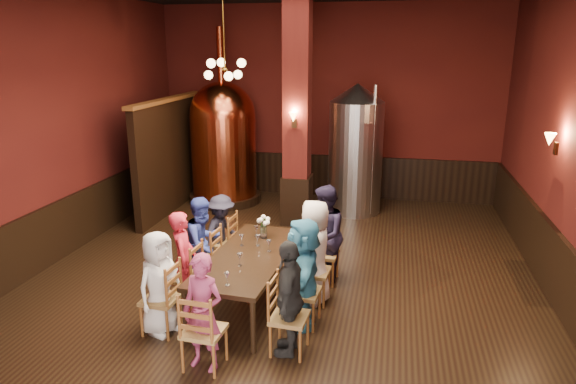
% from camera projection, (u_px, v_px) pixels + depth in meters
% --- Properties ---
extents(room, '(10.00, 10.02, 4.50)m').
position_uv_depth(room, '(281.00, 139.00, 7.40)').
color(room, black).
rests_on(room, ground).
extents(wainscot_right, '(0.08, 9.90, 1.00)m').
position_uv_depth(wainscot_right, '(560.00, 275.00, 7.09)').
color(wainscot_right, black).
rests_on(wainscot_right, ground).
extents(wainscot_back, '(7.90, 0.08, 1.00)m').
position_uv_depth(wainscot_back, '(326.00, 175.00, 12.55)').
color(wainscot_back, black).
rests_on(wainscot_back, ground).
extents(wainscot_left, '(0.08, 9.90, 1.00)m').
position_uv_depth(wainscot_left, '(53.00, 233.00, 8.66)').
color(wainscot_left, black).
rests_on(wainscot_left, ground).
extents(column, '(0.58, 0.58, 4.50)m').
position_uv_depth(column, '(297.00, 114.00, 10.09)').
color(column, '#4A140F').
rests_on(column, ground).
extents(partition, '(0.22, 3.50, 2.40)m').
position_uv_depth(partition, '(172.00, 156.00, 11.33)').
color(partition, black).
rests_on(partition, ground).
extents(pendant_cluster, '(0.90, 0.90, 1.70)m').
position_uv_depth(pendant_cluster, '(225.00, 69.00, 10.25)').
color(pendant_cluster, '#A57226').
rests_on(pendant_cluster, room).
extents(sconce_wall, '(0.20, 0.20, 0.36)m').
position_uv_depth(sconce_wall, '(557.00, 143.00, 7.39)').
color(sconce_wall, black).
rests_on(sconce_wall, room).
extents(sconce_column, '(0.20, 0.20, 0.36)m').
position_uv_depth(sconce_column, '(294.00, 119.00, 9.82)').
color(sconce_column, black).
rests_on(sconce_column, column).
extents(dining_table, '(1.15, 2.46, 0.75)m').
position_uv_depth(dining_table, '(250.00, 259.00, 7.15)').
color(dining_table, black).
rests_on(dining_table, ground).
extents(chair_0, '(0.49, 0.49, 0.92)m').
position_uv_depth(chair_0, '(161.00, 299.00, 6.51)').
color(chair_0, brown).
rests_on(chair_0, ground).
extents(person_0, '(0.65, 0.78, 1.36)m').
position_uv_depth(person_0, '(159.00, 283.00, 6.45)').
color(person_0, silver).
rests_on(person_0, ground).
extents(chair_1, '(0.49, 0.49, 0.92)m').
position_uv_depth(chair_1, '(185.00, 277.00, 7.13)').
color(chair_1, brown).
rests_on(chair_1, ground).
extents(person_1, '(0.47, 0.59, 1.41)m').
position_uv_depth(person_1, '(184.00, 260.00, 7.06)').
color(person_1, red).
rests_on(person_1, ground).
extents(chair_2, '(0.49, 0.49, 0.92)m').
position_uv_depth(chair_2, '(205.00, 258.00, 7.74)').
color(chair_2, brown).
rests_on(chair_2, ground).
extents(person_2, '(0.59, 0.77, 1.42)m').
position_uv_depth(person_2, '(204.00, 243.00, 7.67)').
color(person_2, navy).
rests_on(person_2, ground).
extents(chair_3, '(0.49, 0.49, 0.92)m').
position_uv_depth(chair_3, '(222.00, 243.00, 8.36)').
color(chair_3, brown).
rests_on(chair_3, ground).
extents(person_3, '(0.63, 0.90, 1.26)m').
position_uv_depth(person_3, '(221.00, 233.00, 8.31)').
color(person_3, black).
rests_on(person_3, ground).
extents(chair_4, '(0.49, 0.49, 0.92)m').
position_uv_depth(chair_4, '(289.00, 317.00, 6.07)').
color(chair_4, brown).
rests_on(chair_4, ground).
extents(person_4, '(0.36, 0.84, 1.43)m').
position_uv_depth(person_4, '(289.00, 298.00, 6.00)').
color(person_4, black).
rests_on(person_4, ground).
extents(chair_5, '(0.49, 0.49, 0.92)m').
position_uv_depth(chair_5, '(303.00, 292.00, 6.69)').
color(chair_5, brown).
rests_on(chair_5, ground).
extents(person_5, '(0.72, 1.43, 1.47)m').
position_uv_depth(person_5, '(303.00, 272.00, 6.61)').
color(person_5, teal).
rests_on(person_5, ground).
extents(chair_6, '(0.49, 0.49, 0.92)m').
position_uv_depth(chair_6, '(314.00, 271.00, 7.30)').
color(chair_6, brown).
rests_on(chair_6, ground).
extents(person_6, '(0.58, 0.80, 1.51)m').
position_uv_depth(person_6, '(315.00, 252.00, 7.22)').
color(person_6, beige).
rests_on(person_6, ground).
extents(chair_7, '(0.49, 0.49, 0.92)m').
position_uv_depth(chair_7, '(324.00, 254.00, 7.92)').
color(chair_7, brown).
rests_on(chair_7, ground).
extents(person_7, '(0.40, 0.76, 1.54)m').
position_uv_depth(person_7, '(324.00, 235.00, 7.83)').
color(person_7, black).
rests_on(person_7, ground).
extents(chair_8, '(0.49, 0.49, 0.92)m').
position_uv_depth(chair_8, '(204.00, 330.00, 5.78)').
color(chair_8, brown).
rests_on(chair_8, ground).
extents(person_8, '(0.56, 0.43, 1.37)m').
position_uv_depth(person_8, '(203.00, 312.00, 5.71)').
color(person_8, '#8F2F56').
rests_on(person_8, ground).
extents(copper_kettle, '(1.67, 1.67, 3.95)m').
position_uv_depth(copper_kettle, '(223.00, 141.00, 11.79)').
color(copper_kettle, black).
rests_on(copper_kettle, ground).
extents(steel_vessel, '(1.17, 1.17, 2.80)m').
position_uv_depth(steel_vessel, '(356.00, 149.00, 11.06)').
color(steel_vessel, '#B2B2B7').
rests_on(steel_vessel, ground).
extents(rose_vase, '(0.21, 0.21, 0.35)m').
position_uv_depth(rose_vase, '(263.00, 223.00, 7.70)').
color(rose_vase, white).
rests_on(rose_vase, dining_table).
extents(wine_glass_0, '(0.07, 0.07, 0.17)m').
position_uv_depth(wine_glass_0, '(257.00, 231.00, 7.79)').
color(wine_glass_0, white).
rests_on(wine_glass_0, dining_table).
extents(wine_glass_1, '(0.07, 0.07, 0.17)m').
position_uv_depth(wine_glass_1, '(242.00, 240.00, 7.44)').
color(wine_glass_1, white).
rests_on(wine_glass_1, dining_table).
extents(wine_glass_2, '(0.07, 0.07, 0.17)m').
position_uv_depth(wine_glass_2, '(227.00, 279.00, 6.20)').
color(wine_glass_2, white).
rests_on(wine_glass_2, dining_table).
extents(wine_glass_3, '(0.07, 0.07, 0.17)m').
position_uv_depth(wine_glass_3, '(240.00, 260.00, 6.76)').
color(wine_glass_3, white).
rests_on(wine_glass_3, dining_table).
extents(wine_glass_4, '(0.07, 0.07, 0.17)m').
position_uv_depth(wine_glass_4, '(258.00, 240.00, 7.42)').
color(wine_glass_4, white).
rests_on(wine_glass_4, dining_table).
extents(wine_glass_5, '(0.07, 0.07, 0.17)m').
position_uv_depth(wine_glass_5, '(269.00, 246.00, 7.23)').
color(wine_glass_5, white).
rests_on(wine_glass_5, dining_table).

